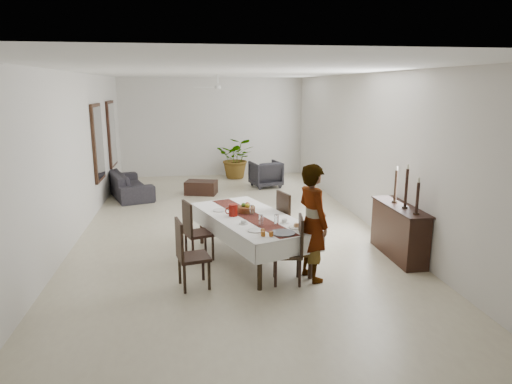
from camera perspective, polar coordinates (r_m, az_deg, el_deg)
name	(u,v)px	position (r m, az deg, el deg)	size (l,w,h in m)	color
floor	(230,228)	(9.67, -3.31, -4.54)	(6.00, 12.00, 0.00)	beige
ceiling	(228,72)	(9.22, -3.58, 14.77)	(6.00, 12.00, 0.02)	white
wall_back	(212,127)	(15.26, -5.47, 8.05)	(6.00, 0.02, 3.20)	silver
wall_front	(299,264)	(3.54, 5.37, -8.98)	(6.00, 0.02, 3.20)	silver
wall_left	(74,156)	(9.53, -21.76, 4.16)	(0.02, 12.00, 3.20)	silver
wall_right	(369,150)	(10.03, 13.97, 5.11)	(0.02, 12.00, 3.20)	silver
dining_table_top	(250,218)	(7.76, -0.70, -3.29)	(1.02, 2.44, 0.05)	black
table_leg_fl	(260,267)	(6.72, 0.46, -9.38)	(0.07, 0.07, 0.71)	black
table_leg_fr	(311,257)	(7.16, 6.83, -8.03)	(0.07, 0.07, 0.71)	black
table_leg_bl	(202,225)	(8.71, -6.82, -4.16)	(0.07, 0.07, 0.71)	black
table_leg_br	(244,219)	(9.06, -1.53, -3.40)	(0.07, 0.07, 0.71)	black
tablecloth_top	(250,216)	(7.75, -0.70, -3.07)	(1.20, 2.62, 0.01)	white
tablecloth_drape_left	(218,230)	(7.56, -4.72, -4.72)	(0.01, 2.62, 0.30)	silver
tablecloth_drape_right	(280,220)	(8.07, 3.07, -3.52)	(0.01, 2.62, 0.30)	white
tablecloth_drape_near	(291,248)	(6.72, 4.45, -7.01)	(1.20, 0.01, 0.30)	white
tablecloth_drape_far	(220,207)	(8.93, -4.54, -1.91)	(1.20, 0.01, 0.30)	white
table_runner	(250,216)	(7.75, -0.70, -3.01)	(0.36, 2.54, 0.00)	maroon
red_pitcher	(233,210)	(7.75, -2.89, -2.27)	(0.15, 0.15, 0.20)	maroon
pitcher_handle	(228,211)	(7.71, -3.47, -2.35)	(0.12, 0.12, 0.02)	maroon
wine_glass_near	(276,220)	(7.23, 2.57, -3.53)	(0.07, 0.07, 0.17)	white
wine_glass_mid	(261,220)	(7.21, 0.62, -3.56)	(0.07, 0.07, 0.17)	silver
wine_glass_far	(252,210)	(7.80, -0.54, -2.28)	(0.07, 0.07, 0.17)	white
teacup_right	(285,221)	(7.38, 3.59, -3.65)	(0.09, 0.09, 0.06)	silver
saucer_right	(285,223)	(7.39, 3.59, -3.83)	(0.15, 0.15, 0.01)	white
teacup_left	(244,222)	(7.31, -1.55, -3.79)	(0.09, 0.09, 0.06)	silver
saucer_left	(244,224)	(7.31, -1.55, -3.98)	(0.15, 0.15, 0.01)	silver
plate_near_right	(296,227)	(7.15, 5.07, -4.41)	(0.24, 0.24, 0.02)	white
bread_near_right	(296,225)	(7.15, 5.08, -4.19)	(0.09, 0.09, 0.09)	tan
plate_near_left	(256,230)	(6.97, -0.05, -4.83)	(0.24, 0.24, 0.02)	silver
plate_far_left	(220,210)	(8.10, -4.56, -2.30)	(0.24, 0.24, 0.02)	silver
serving_tray	(283,233)	(6.86, 3.41, -5.13)	(0.37, 0.37, 0.02)	#404145
jam_jar_a	(271,234)	(6.72, 1.91, -5.26)	(0.07, 0.07, 0.08)	#8C4614
jam_jar_b	(263,234)	(6.72, 0.89, -5.25)	(0.07, 0.07, 0.08)	#924E15
jam_jar_c	(263,231)	(6.83, 0.86, -4.95)	(0.07, 0.07, 0.08)	#924F15
fruit_basket	(246,209)	(7.98, -1.21, -2.18)	(0.30, 0.30, 0.10)	brown
fruit_red	(247,205)	(7.99, -1.08, -1.59)	(0.09, 0.09, 0.09)	#A21E10
fruit_green	(244,205)	(7.97, -1.57, -1.64)	(0.08, 0.08, 0.08)	#457322
fruit_yellow	(248,206)	(7.92, -1.05, -1.73)	(0.09, 0.09, 0.09)	gold
chair_right_near_seat	(287,254)	(6.96, 3.92, -7.69)	(0.44, 0.44, 0.05)	black
chair_right_near_leg_fl	(300,273)	(6.90, 5.50, -10.09)	(0.04, 0.04, 0.43)	black
chair_right_near_leg_fr	(298,264)	(7.23, 5.24, -8.97)	(0.04, 0.04, 0.43)	black
chair_right_near_leg_bl	(276,273)	(6.88, 2.46, -10.13)	(0.04, 0.04, 0.43)	black
chair_right_near_leg_br	(275,264)	(7.21, 2.35, -9.00)	(0.04, 0.04, 0.43)	black
chair_right_near_back	(301,235)	(6.88, 5.63, -5.34)	(0.44, 0.04, 0.56)	black
chair_right_far_seat	(272,228)	(8.07, 2.07, -4.49)	(0.47, 0.47, 0.05)	black
chair_right_far_leg_fl	(287,243)	(8.08, 3.89, -6.43)	(0.05, 0.05, 0.46)	black
chair_right_far_leg_fr	(277,237)	(8.40, 2.63, -5.65)	(0.05, 0.05, 0.46)	black
chair_right_far_leg_bl	(267,247)	(7.91, 1.44, -6.83)	(0.05, 0.05, 0.46)	black
chair_right_far_leg_br	(258,240)	(8.23, 0.25, -6.01)	(0.05, 0.05, 0.46)	black
chair_right_far_back	(283,209)	(8.07, 3.43, -2.13)	(0.47, 0.04, 0.60)	black
chair_left_near_seat	(194,257)	(6.86, -7.80, -8.08)	(0.44, 0.44, 0.05)	black
chair_left_near_leg_fl	(180,270)	(7.08, -9.52, -9.58)	(0.04, 0.04, 0.44)	black
chair_left_near_leg_fr	(185,279)	(6.75, -8.91, -10.72)	(0.04, 0.04, 0.44)	black
chair_left_near_leg_bl	(203,267)	(7.15, -6.63, -9.26)	(0.04, 0.04, 0.44)	black
chair_left_near_leg_br	(209,276)	(6.82, -5.88, -10.36)	(0.04, 0.04, 0.44)	black
chair_left_near_back	(179,239)	(6.72, -9.56, -5.86)	(0.44, 0.04, 0.56)	black
chair_left_far_seat	(199,233)	(7.92, -7.14, -5.17)	(0.44, 0.44, 0.05)	black
chair_left_far_leg_fl	(186,245)	(8.10, -8.73, -6.60)	(0.04, 0.04, 0.43)	black
chair_left_far_leg_fr	(193,252)	(7.78, -7.88, -7.41)	(0.04, 0.04, 0.43)	black
chair_left_far_leg_bl	(205,242)	(8.21, -6.34, -6.25)	(0.04, 0.04, 0.43)	black
chair_left_far_leg_br	(213,248)	(7.90, -5.41, -7.03)	(0.04, 0.04, 0.43)	black
chair_left_far_back	(187,218)	(7.77, -8.58, -3.26)	(0.44, 0.04, 0.56)	black
woman	(313,223)	(6.99, 7.09, -3.82)	(0.66, 0.43, 1.81)	#9A9DA3
sideboard_body	(399,232)	(8.36, 17.42, -4.80)	(0.39, 1.48, 0.89)	black
sideboard_top	(401,207)	(8.24, 17.64, -1.76)	(0.43, 1.54, 0.03)	black
candlestick_near_base	(416,213)	(7.76, 19.39, -2.55)	(0.10, 0.10, 0.03)	black
candlestick_near_shaft	(417,198)	(7.70, 19.54, -0.67)	(0.05, 0.05, 0.49)	black
candlestick_near_candle	(419,180)	(7.64, 19.70, 1.41)	(0.04, 0.04, 0.08)	beige
candlestick_mid_base	(405,207)	(8.10, 18.11, -1.82)	(0.10, 0.10, 0.03)	black
candlestick_mid_shaft	(406,188)	(8.02, 18.28, 0.50)	(0.05, 0.05, 0.64)	black
candlestick_mid_candle	(408,167)	(7.96, 18.46, 3.03)	(0.04, 0.04, 0.08)	white
candlestick_far_base	(395,201)	(8.44, 16.93, -1.14)	(0.10, 0.10, 0.03)	black
candlestick_far_shaft	(396,186)	(8.38, 17.06, 0.75)	(0.05, 0.05, 0.54)	black
candlestick_far_candle	(397,168)	(8.32, 17.20, 2.85)	(0.04, 0.04, 0.08)	white
sofa	(129,184)	(12.89, -15.58, 0.97)	(2.24, 0.87, 0.65)	#2D292F
armchair	(266,174)	(13.54, 1.22, 2.27)	(0.82, 0.85, 0.77)	#2C292F
coffee_table	(201,188)	(12.72, -6.87, 0.56)	(0.83, 0.56, 0.37)	black
potted_plant	(237,158)	(14.81, -2.43, 4.29)	(1.19, 1.03, 1.33)	#2B5321
mirror_frame_near	(98,143)	(11.66, -19.17, 5.84)	(0.06, 1.05, 1.85)	black
mirror_glass_near	(99,143)	(11.65, -19.00, 5.85)	(0.01, 0.90, 1.70)	silver
mirror_frame_far	(112,134)	(13.72, -17.60, 6.94)	(0.06, 1.05, 1.85)	black
mirror_glass_far	(113,134)	(13.71, -17.46, 6.95)	(0.01, 0.90, 1.70)	white
fan_rod	(218,79)	(12.21, -4.83, 13.87)	(0.04, 0.04, 0.20)	white
fan_hub	(218,87)	(12.21, -4.81, 12.93)	(0.16, 0.16, 0.08)	silver
fan_blade_n	(217,87)	(12.56, -4.92, 12.93)	(0.10, 0.55, 0.01)	white
fan_blade_s	(219,87)	(11.86, -4.70, 12.93)	(0.10, 0.55, 0.01)	white
fan_blade_e	(231,87)	(12.24, -3.14, 12.95)	(0.55, 0.10, 0.01)	silver
fan_blade_w	(204,87)	(12.19, -6.50, 12.89)	(0.55, 0.10, 0.01)	white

